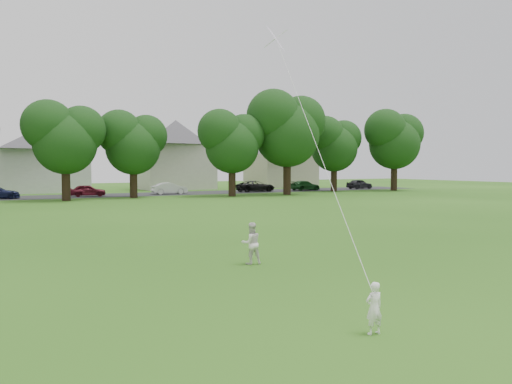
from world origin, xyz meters
TOP-DOWN VIEW (x-y plane):
  - ground at (0.00, 0.00)m, footprint 160.00×160.00m
  - street at (0.00, 42.00)m, footprint 90.00×7.00m
  - toddler at (-0.01, -3.41)m, footprint 0.36×0.25m
  - older_boy at (1.08, 3.29)m, footprint 0.69×0.57m
  - kite at (2.08, 1.79)m, footprint 2.68×5.80m
  - tree_row at (2.17, 36.21)m, footprint 81.26×10.11m
  - parked_cars at (5.55, 41.00)m, footprint 71.16×2.45m
  - house_row at (-1.09, 52.00)m, footprint 76.91×14.11m

SIDE VIEW (x-z plane):
  - ground at x=0.00m, z-range 0.00..0.00m
  - street at x=0.00m, z-range 0.00..0.01m
  - toddler at x=-0.01m, z-range 0.00..0.95m
  - parked_cars at x=5.55m, z-range -0.02..1.25m
  - older_boy at x=1.08m, z-range 0.00..1.29m
  - kite at x=2.08m, z-range -2.34..11.08m
  - house_row at x=-1.09m, z-range -0.39..10.19m
  - tree_row at x=2.17m, z-range 0.93..12.15m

